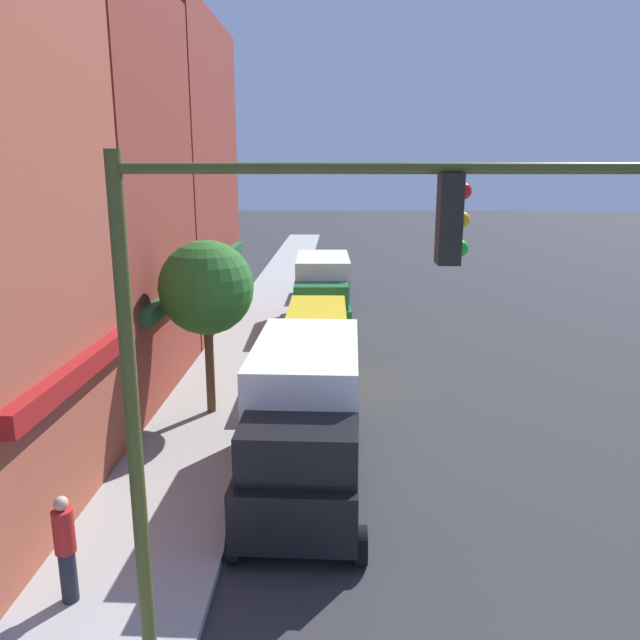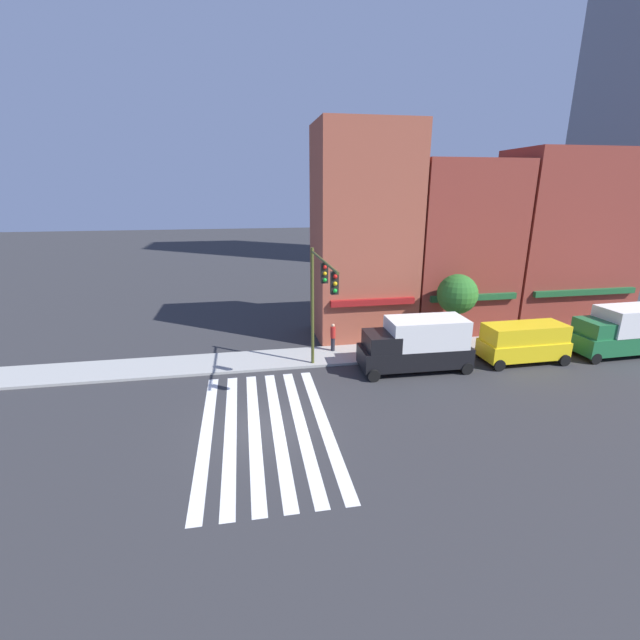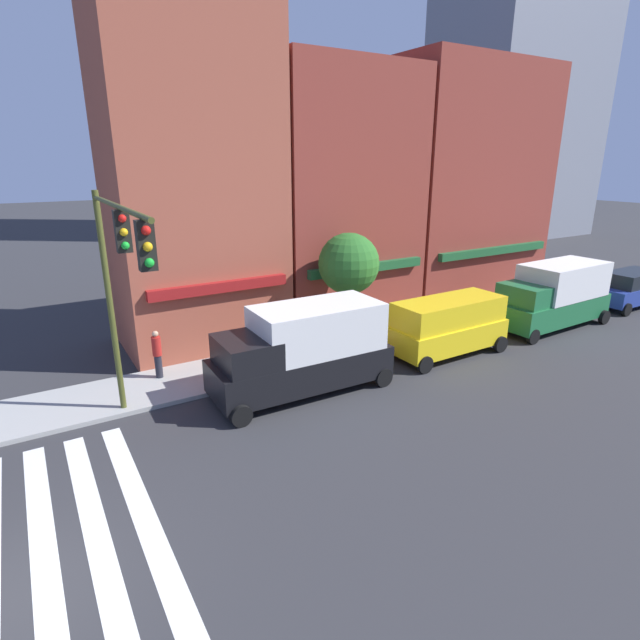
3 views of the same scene
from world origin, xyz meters
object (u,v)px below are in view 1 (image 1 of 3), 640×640
van_yellow (317,343)px  pedestrian_red_jacket (65,547)px  traffic_signal (332,321)px  box_truck_green (322,292)px  street_tree (206,288)px  box_truck_black (305,415)px  suv_blue (326,278)px

van_yellow → pedestrian_red_jacket: size_ratio=2.84×
traffic_signal → box_truck_green: bearing=1.8°
traffic_signal → street_tree: size_ratio=1.45×
box_truck_green → box_truck_black: bearing=178.4°
suv_blue → van_yellow: bearing=-179.9°
traffic_signal → pedestrian_red_jacket: size_ratio=3.88×
van_yellow → pedestrian_red_jacket: bearing=161.6°
traffic_signal → van_yellow: traffic_signal is taller
van_yellow → box_truck_green: (6.86, 0.00, 0.30)m
van_yellow → pedestrian_red_jacket: 11.34m
box_truck_black → suv_blue: (20.38, 0.00, -0.56)m
box_truck_green → street_tree: street_tree is taller
traffic_signal → street_tree: bearing=20.1°
pedestrian_red_jacket → street_tree: street_tree is taller
box_truck_green → van_yellow: bearing=178.4°
traffic_signal → box_truck_black: 6.64m
box_truck_black → van_yellow: bearing=1.2°
suv_blue → box_truck_black: bearing=-179.9°
box_truck_black → street_tree: bearing=38.2°
traffic_signal → suv_blue: size_ratio=1.46×
street_tree → traffic_signal: bearing=-159.9°
van_yellow → box_truck_green: 6.86m
box_truck_black → traffic_signal: bearing=-172.5°
box_truck_black → suv_blue: bearing=1.2°
traffic_signal → pedestrian_red_jacket: 5.88m
box_truck_black → suv_blue: size_ratio=1.33×
traffic_signal → pedestrian_red_jacket: bearing=68.9°
van_yellow → traffic_signal: bearing=-177.8°
pedestrian_red_jacket → street_tree: bearing=170.2°
traffic_signal → suv_blue: 26.33m
van_yellow → box_truck_black: bearing=179.3°
box_truck_black → box_truck_green: (13.59, 0.00, 0.00)m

